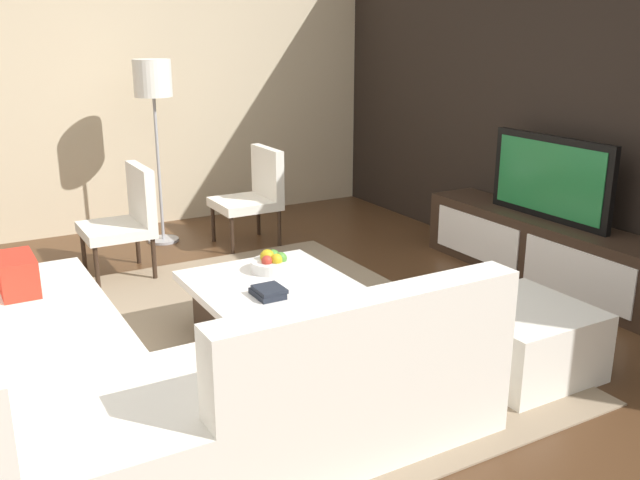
{
  "coord_description": "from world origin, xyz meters",
  "views": [
    {
      "loc": [
        3.6,
        -1.66,
        1.9
      ],
      "look_at": [
        -0.12,
        0.47,
        0.59
      ],
      "focal_mm": 39.13,
      "sensor_mm": 36.0,
      "label": 1
    }
  ],
  "objects_px": {
    "accent_chair_near": "(127,215)",
    "fruit_bowl": "(272,263)",
    "media_console": "(543,250)",
    "sectional_couch": "(144,373)",
    "accent_chair_far": "(255,191)",
    "coffee_table": "(271,308)",
    "television": "(550,178)",
    "floor_lamp": "(153,89)",
    "book_stack": "(268,292)",
    "ottoman": "(522,340)"
  },
  "relations": [
    {
      "from": "television",
      "to": "sectional_couch",
      "type": "bearing_deg",
      "value": -80.93
    },
    {
      "from": "fruit_bowl",
      "to": "accent_chair_far",
      "type": "distance_m",
      "value": 1.88
    },
    {
      "from": "ottoman",
      "to": "book_stack",
      "type": "relative_size",
      "value": 3.29
    },
    {
      "from": "sectional_couch",
      "to": "book_stack",
      "type": "relative_size",
      "value": 11.76
    },
    {
      "from": "coffee_table",
      "to": "floor_lamp",
      "type": "distance_m",
      "value": 2.67
    },
    {
      "from": "media_console",
      "to": "ottoman",
      "type": "bearing_deg",
      "value": -50.8
    },
    {
      "from": "coffee_table",
      "to": "television",
      "type": "bearing_deg",
      "value": 87.51
    },
    {
      "from": "media_console",
      "to": "fruit_bowl",
      "type": "bearing_deg",
      "value": -97.3
    },
    {
      "from": "accent_chair_near",
      "to": "fruit_bowl",
      "type": "height_order",
      "value": "accent_chair_near"
    },
    {
      "from": "ottoman",
      "to": "book_stack",
      "type": "height_order",
      "value": "book_stack"
    },
    {
      "from": "book_stack",
      "to": "accent_chair_near",
      "type": "bearing_deg",
      "value": -170.12
    },
    {
      "from": "floor_lamp",
      "to": "fruit_bowl",
      "type": "relative_size",
      "value": 5.86
    },
    {
      "from": "media_console",
      "to": "television",
      "type": "bearing_deg",
      "value": 90.0
    },
    {
      "from": "media_console",
      "to": "accent_chair_near",
      "type": "relative_size",
      "value": 2.56
    },
    {
      "from": "accent_chair_far",
      "to": "book_stack",
      "type": "bearing_deg",
      "value": -19.57
    },
    {
      "from": "coffee_table",
      "to": "accent_chair_near",
      "type": "relative_size",
      "value": 1.13
    },
    {
      "from": "sectional_couch",
      "to": "accent_chair_far",
      "type": "relative_size",
      "value": 2.87
    },
    {
      "from": "accent_chair_far",
      "to": "book_stack",
      "type": "xyz_separation_m",
      "value": [
        2.15,
        -0.9,
        -0.08
      ]
    },
    {
      "from": "sectional_couch",
      "to": "ottoman",
      "type": "distance_m",
      "value": 2.09
    },
    {
      "from": "accent_chair_far",
      "to": "sectional_couch",
      "type": "bearing_deg",
      "value": -31.52
    },
    {
      "from": "media_console",
      "to": "sectional_couch",
      "type": "distance_m",
      "value": 3.33
    },
    {
      "from": "sectional_couch",
      "to": "accent_chair_far",
      "type": "bearing_deg",
      "value": 145.27
    },
    {
      "from": "media_console",
      "to": "book_stack",
      "type": "bearing_deg",
      "value": -87.21
    },
    {
      "from": "accent_chair_near",
      "to": "book_stack",
      "type": "height_order",
      "value": "accent_chair_near"
    },
    {
      "from": "accent_chair_near",
      "to": "floor_lamp",
      "type": "xyz_separation_m",
      "value": [
        -0.74,
        0.5,
        0.9
      ]
    },
    {
      "from": "media_console",
      "to": "sectional_couch",
      "type": "xyz_separation_m",
      "value": [
        0.52,
        -3.28,
        0.04
      ]
    },
    {
      "from": "sectional_couch",
      "to": "floor_lamp",
      "type": "xyz_separation_m",
      "value": [
        -3.02,
        1.04,
        1.1
      ]
    },
    {
      "from": "accent_chair_near",
      "to": "fruit_bowl",
      "type": "distance_m",
      "value": 1.57
    },
    {
      "from": "accent_chair_near",
      "to": "ottoman",
      "type": "height_order",
      "value": "accent_chair_near"
    },
    {
      "from": "coffee_table",
      "to": "accent_chair_near",
      "type": "bearing_deg",
      "value": -164.92
    },
    {
      "from": "media_console",
      "to": "coffee_table",
      "type": "xyz_separation_m",
      "value": [
        -0.1,
        -2.3,
        -0.05
      ]
    },
    {
      "from": "book_stack",
      "to": "accent_chair_far",
      "type": "bearing_deg",
      "value": 157.21
    },
    {
      "from": "floor_lamp",
      "to": "book_stack",
      "type": "distance_m",
      "value": 2.79
    },
    {
      "from": "ottoman",
      "to": "fruit_bowl",
      "type": "bearing_deg",
      "value": -144.43
    },
    {
      "from": "coffee_table",
      "to": "fruit_bowl",
      "type": "xyz_separation_m",
      "value": [
        -0.18,
        0.1,
        0.23
      ]
    },
    {
      "from": "media_console",
      "to": "fruit_bowl",
      "type": "xyz_separation_m",
      "value": [
        -0.28,
        -2.19,
        0.18
      ]
    },
    {
      "from": "media_console",
      "to": "television",
      "type": "xyz_separation_m",
      "value": [
        0.0,
        0.0,
        0.57
      ]
    },
    {
      "from": "floor_lamp",
      "to": "book_stack",
      "type": "bearing_deg",
      "value": -3.73
    },
    {
      "from": "accent_chair_far",
      "to": "book_stack",
      "type": "distance_m",
      "value": 2.33
    },
    {
      "from": "coffee_table",
      "to": "accent_chair_near",
      "type": "distance_m",
      "value": 1.74
    },
    {
      "from": "coffee_table",
      "to": "floor_lamp",
      "type": "relative_size",
      "value": 0.6
    },
    {
      "from": "ottoman",
      "to": "accent_chair_far",
      "type": "xyz_separation_m",
      "value": [
        -3.06,
        -0.25,
        0.29
      ]
    },
    {
      "from": "accent_chair_near",
      "to": "fruit_bowl",
      "type": "xyz_separation_m",
      "value": [
        1.47,
        0.55,
        -0.06
      ]
    },
    {
      "from": "media_console",
      "to": "television",
      "type": "height_order",
      "value": "television"
    },
    {
      "from": "media_console",
      "to": "book_stack",
      "type": "xyz_separation_m",
      "value": [
        0.12,
        -2.42,
        0.16
      ]
    },
    {
      "from": "floor_lamp",
      "to": "book_stack",
      "type": "relative_size",
      "value": 7.73
    },
    {
      "from": "accent_chair_near",
      "to": "fruit_bowl",
      "type": "bearing_deg",
      "value": 12.69
    },
    {
      "from": "media_console",
      "to": "ottoman",
      "type": "relative_size",
      "value": 3.18
    },
    {
      "from": "fruit_bowl",
      "to": "coffee_table",
      "type": "bearing_deg",
      "value": -29.38
    },
    {
      "from": "floor_lamp",
      "to": "accent_chair_far",
      "type": "xyz_separation_m",
      "value": [
        0.46,
        0.73,
        -0.9
      ]
    }
  ]
}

